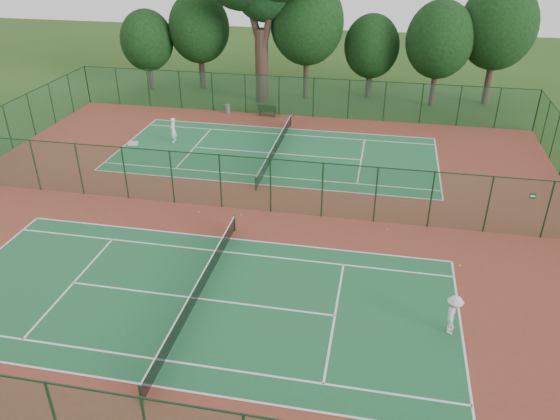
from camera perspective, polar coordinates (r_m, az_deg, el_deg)
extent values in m
plane|color=#274917|center=(33.35, -3.56, 0.07)|extent=(120.00, 120.00, 0.00)
cube|color=brown|center=(33.35, -3.56, 0.08)|extent=(40.00, 36.00, 0.01)
cube|color=#1E6037|center=(26.14, -8.50, -9.14)|extent=(23.77, 10.97, 0.01)
cube|color=#216A3C|center=(41.27, -0.45, 5.93)|extent=(23.77, 10.97, 0.01)
cube|color=#184931|center=(49.03, 1.70, 11.77)|extent=(40.00, 0.02, 3.50)
cube|color=#133419|center=(48.57, 1.73, 13.70)|extent=(40.00, 0.05, 0.05)
cube|color=#13351E|center=(17.87, -19.04, -17.37)|extent=(40.00, 0.05, 0.05)
cube|color=#174624|center=(32.56, -3.65, 2.78)|extent=(40.00, 0.02, 3.50)
cube|color=#14391B|center=(31.86, -3.74, 5.56)|extent=(40.00, 0.05, 0.05)
cylinder|color=#123319|center=(21.50, -14.35, -18.25)|extent=(0.10, 0.10, 0.97)
cylinder|color=#123319|center=(30.93, -4.77, -1.38)|extent=(0.10, 0.10, 0.97)
cube|color=black|center=(25.86, -8.58, -8.32)|extent=(0.02, 12.80, 0.85)
cube|color=silver|center=(25.60, -8.65, -7.54)|extent=(0.04, 12.80, 0.06)
cylinder|color=#12311A|center=(35.37, -2.54, 2.73)|extent=(0.10, 0.10, 0.97)
cylinder|color=#12311A|center=(46.98, 1.14, 9.40)|extent=(0.10, 0.10, 0.97)
cube|color=black|center=(41.09, -0.45, 6.54)|extent=(0.02, 12.80, 0.85)
cube|color=silver|center=(40.93, -0.45, 7.10)|extent=(0.04, 12.80, 0.06)
imported|color=silver|center=(24.58, 17.65, -10.39)|extent=(0.86, 1.30, 1.87)
imported|color=white|center=(43.94, -11.10, 8.20)|extent=(0.50, 0.74, 1.96)
cylinder|color=slate|center=(50.17, -5.48, 10.46)|extent=(0.54, 0.54, 0.83)
cube|color=black|center=(49.54, -2.09, 10.14)|extent=(0.12, 0.46, 0.51)
cube|color=black|center=(49.19, -0.55, 10.02)|extent=(0.12, 0.46, 0.51)
cube|color=black|center=(49.27, -1.32, 10.39)|extent=(1.73, 0.58, 0.06)
cube|color=black|center=(48.99, -1.40, 10.60)|extent=(1.70, 0.16, 0.51)
cube|color=silver|center=(44.31, -15.11, 6.74)|extent=(0.80, 0.44, 0.28)
sphere|color=#D8F338|center=(32.64, -4.06, -0.53)|extent=(0.07, 0.07, 0.07)
sphere|color=#B2C62E|center=(31.68, 11.15, -2.02)|extent=(0.07, 0.07, 0.07)
sphere|color=yellow|center=(33.29, -8.47, -0.18)|extent=(0.06, 0.06, 0.06)
cylinder|color=#35241D|center=(52.86, -1.91, 14.80)|extent=(1.23, 1.23, 6.71)
cylinder|color=#35241D|center=(52.46, -3.06, 20.28)|extent=(2.28, 0.67, 6.68)
cylinder|color=#35241D|center=(51.42, -0.91, 20.53)|extent=(2.12, 0.63, 7.24)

